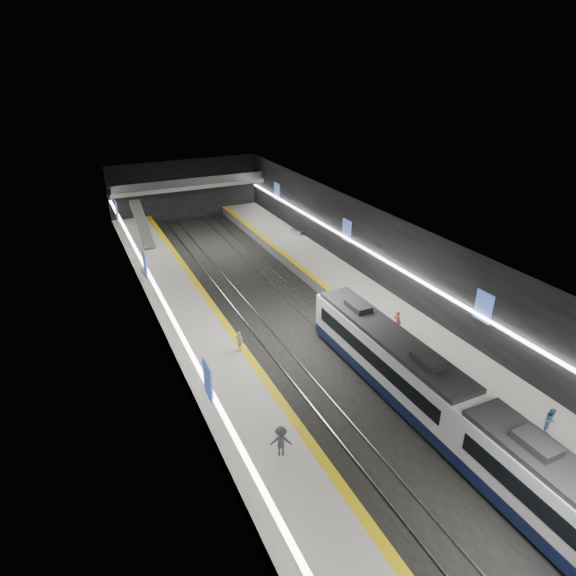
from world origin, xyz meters
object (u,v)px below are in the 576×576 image
bench_right_far (297,232)px  passenger_right_a (397,322)px  bench_left_far (146,273)px  train (470,425)px  passenger_right_b (551,420)px  passenger_left_b (281,441)px  passenger_left_a (239,341)px  escalator (142,224)px

bench_right_far → passenger_right_a: bearing=-118.6°
bench_left_far → passenger_right_a: (15.30, -19.23, 0.70)m
bench_left_far → train: bearing=-75.3°
passenger_right_b → bench_left_far: bearing=82.7°
passenger_left_b → passenger_right_a: bearing=-126.0°
passenger_right_a → passenger_left_b: bearing=104.9°
passenger_right_b → passenger_left_b: bearing=126.4°
passenger_left_b → passenger_right_b: bearing=-174.4°
passenger_left_a → bench_left_far: bearing=173.0°
bench_right_far → passenger_right_b: passenger_right_b is taller
passenger_left_a → passenger_left_b: (-1.49, -10.39, 0.11)m
bench_right_far → passenger_right_a: (-3.28, -23.84, 0.73)m
bench_left_far → passenger_left_a: size_ratio=1.24×
passenger_right_a → train: bearing=147.2°
train → bench_left_far: 32.57m
passenger_right_a → passenger_right_b: 12.51m
train → passenger_right_a: 11.74m
bench_right_far → passenger_right_a: 24.08m
bench_left_far → passenger_left_a: (3.56, -16.38, 0.55)m
train → passenger_left_a: train is taller
escalator → passenger_left_a: (1.88, -26.82, -1.11)m
passenger_right_a → passenger_right_b: bearing=170.8°
bench_right_far → passenger_right_a: passenger_right_a is taller
escalator → bench_right_far: size_ratio=4.70×
escalator → passenger_right_b: size_ratio=5.25×
train → passenger_right_b: 5.04m
bench_right_far → passenger_left_a: 25.82m
bench_left_far → passenger_left_b: bearing=-91.9°
passenger_right_a → passenger_left_b: 15.23m
passenger_right_b → passenger_right_a: bearing=60.7°
escalator → passenger_left_b: escalator is taller
escalator → bench_left_far: bearing=-99.1°
passenger_left_a → passenger_right_a: bearing=57.1°
train → passenger_right_b: size_ratio=19.72×
train → passenger_right_a: size_ratio=15.94×
passenger_right_a → passenger_left_b: (-13.23, -7.55, -0.04)m
passenger_left_a → passenger_left_b: size_ratio=0.88×
escalator → bench_right_far: (16.90, -5.82, -1.69)m
bench_left_far → passenger_right_a: size_ratio=1.04×
train → passenger_right_b: bearing=-14.8°
bench_right_far → passenger_left_b: size_ratio=0.95×
train → passenger_right_a: bearing=72.0°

